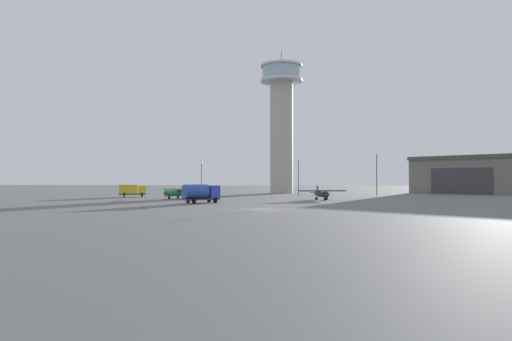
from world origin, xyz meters
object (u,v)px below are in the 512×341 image
Objects in this scene: airplane_black at (322,193)px; light_post_west at (377,171)px; light_post_north at (299,174)px; traffic_cone_near_left at (143,206)px; truck_fuel_tanker_blue at (201,192)px; airplane_green at (180,192)px; light_post_east at (201,175)px; truck_box_yellow at (132,190)px; control_tower at (282,118)px.

light_post_west is (13.33, 19.22, 4.49)m from airplane_black.
traffic_cone_near_left is at bearing -112.98° from light_post_north.
airplane_black is at bearing -124.75° from light_post_west.
traffic_cone_near_left is (-20.38, -48.06, -4.89)m from light_post_north.
light_post_west reaches higher than truck_fuel_tanker_blue.
airplane_green is at bearing -106.68° from airplane_black.
airplane_black is at bearing -38.55° from light_post_east.
light_post_east is at bearing -178.20° from light_post_north.
traffic_cone_near_left is (3.17, -47.32, -4.59)m from light_post_east.
light_post_north is at bearing 177.42° from airplane_green.
truck_box_yellow is 0.63× the size of light_post_west.
control_tower is 4.05× the size of light_post_west.
light_post_west is (22.37, -18.56, -15.08)m from control_tower.
airplane_green is (-18.27, -36.23, -19.46)m from control_tower.
light_post_east reaches higher than traffic_cone_near_left.
light_post_east is at bearing 24.04° from truck_box_yellow.
light_post_north is at bearing 67.02° from traffic_cone_near_left.
airplane_green is 14.15× the size of traffic_cone_near_left.
control_tower is 6.47× the size of truck_box_yellow.
light_post_north is at bearing 1.80° from light_post_east.
control_tower reaches higher than traffic_cone_near_left.
light_post_west is 58.66m from traffic_cone_near_left.
light_post_east is at bearing -141.98° from airplane_black.
light_post_north is at bearing 26.86° from truck_fuel_tanker_blue.
airplane_green is 0.97× the size of light_post_east.
light_post_north reaches higher than truck_fuel_tanker_blue.
light_post_west reaches higher than truck_box_yellow.
airplane_black is 0.91× the size of light_post_west.
airplane_black is 1.46× the size of truck_box_yellow.
control_tower is 4.43× the size of airplane_black.
light_post_east is (-7.92, 34.54, 3.15)m from truck_fuel_tanker_blue.
airplane_black is at bearing -79.31° from light_post_north.
truck_box_yellow is at bearing -137.45° from control_tower.
control_tower is at bearing 38.45° from truck_fuel_tanker_blue.
control_tower is 22.04m from light_post_north.
light_post_north is (-4.34, 22.97, 3.94)m from airplane_black.
light_post_north is at bearing 177.27° from airplane_black.
airplane_green is 0.91× the size of light_post_north.
traffic_cone_near_left is at bearing -88.46° from truck_box_yellow.
traffic_cone_near_left is at bearing -149.62° from truck_fuel_tanker_blue.
truck_fuel_tanker_blue is (-19.97, -12.31, 0.49)m from airplane_black.
light_post_east is at bearing 63.67° from truck_fuel_tanker_blue.
airplane_green is at bearing -137.02° from light_post_north.
airplane_green is 31.64m from light_post_north.
truck_fuel_tanker_blue is at bearing -71.77° from airplane_black.
light_post_west is at bearing 157.93° from airplane_green.
light_post_west is at bearing -39.69° from control_tower.
control_tower is 46.41m from truck_box_yellow.
light_post_east is (-18.85, -15.55, -15.93)m from control_tower.
truck_box_yellow is 54.57m from light_post_west.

